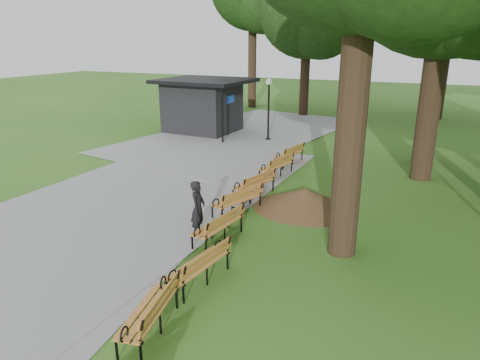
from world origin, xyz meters
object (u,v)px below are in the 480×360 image
at_px(kiosk, 202,105).
at_px(person, 198,209).
at_px(lamp_post, 269,96).
at_px(bench_3, 218,225).
at_px(bench_1, 148,311).
at_px(bench_7, 289,154).
at_px(bench_2, 199,265).
at_px(dirt_mound, 305,199).
at_px(bench_5, 254,184).
at_px(bench_4, 237,200).
at_px(bench_6, 276,166).

bearing_deg(kiosk, person, -58.42).
distance_m(lamp_post, bench_3, 12.52).
xyz_separation_m(bench_1, bench_7, (-1.22, 11.91, 0.00)).
xyz_separation_m(lamp_post, bench_7, (2.47, -4.03, -1.88)).
relative_size(kiosk, lamp_post, 1.50).
relative_size(bench_2, bench_3, 1.00).
distance_m(dirt_mound, bench_5, 2.00).
distance_m(bench_1, bench_4, 6.00).
distance_m(bench_4, bench_7, 5.99).
xyz_separation_m(bench_3, bench_7, (-0.62, 7.95, 0.00)).
bearing_deg(bench_6, bench_2, 20.97).
relative_size(kiosk, bench_2, 2.55).
relative_size(person, bench_4, 0.82).
relative_size(kiosk, bench_1, 2.55).
height_order(bench_1, bench_6, same).
bearing_deg(dirt_mound, lamp_post, 117.37).
bearing_deg(bench_3, bench_6, -166.69).
bearing_deg(bench_2, bench_7, -165.54).
relative_size(lamp_post, bench_7, 1.70).
bearing_deg(bench_2, bench_4, -159.53).
relative_size(lamp_post, bench_5, 1.70).
relative_size(bench_1, bench_2, 1.00).
bearing_deg(bench_6, dirt_mound, 47.92).
bearing_deg(kiosk, bench_7, -31.17).
relative_size(person, bench_2, 0.82).
bearing_deg(bench_7, bench_5, 13.29).
xyz_separation_m(bench_1, bench_4, (-0.93, 5.92, 0.00)).
bearing_deg(person, dirt_mound, -45.41).
relative_size(person, bench_3, 0.82).
bearing_deg(person, kiosk, 17.68).
height_order(bench_4, bench_5, same).
height_order(bench_6, bench_7, same).
bearing_deg(bench_3, bench_4, -161.76).
bearing_deg(bench_1, person, -174.10).
height_order(kiosk, bench_3, kiosk).
relative_size(kiosk, dirt_mound, 1.73).
distance_m(person, lamp_post, 12.24).
relative_size(person, bench_7, 0.82).
xyz_separation_m(bench_3, bench_6, (-0.51, 6.04, 0.00)).
height_order(kiosk, dirt_mound, kiosk).
height_order(dirt_mound, bench_3, bench_3).
bearing_deg(bench_4, person, 11.85).
bearing_deg(lamp_post, bench_4, -74.64).
relative_size(bench_2, bench_7, 1.00).
bearing_deg(bench_4, dirt_mound, 144.44).
xyz_separation_m(dirt_mound, bench_2, (-0.90, -5.23, 0.09)).
xyz_separation_m(kiosk, bench_2, (7.96, -14.65, -1.08)).
bearing_deg(bench_6, bench_1, 19.63).
bearing_deg(bench_3, bench_7, -167.06).
relative_size(bench_2, bench_4, 1.00).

